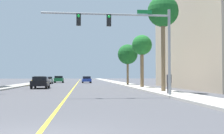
{
  "coord_description": "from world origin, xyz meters",
  "views": [
    {
      "loc": [
        1.16,
        -6.26,
        1.54
      ],
      "look_at": [
        4.3,
        22.14,
        2.49
      ],
      "focal_mm": 42.2,
      "sensor_mm": 36.0,
      "label": 1
    }
  ],
  "objects_px": {
    "palm_far": "(128,55)",
    "car_blue": "(87,80)",
    "palm_mid": "(142,46)",
    "palm_near": "(163,13)",
    "car_yellow": "(40,81)",
    "car_green": "(59,79)",
    "car_black": "(41,82)",
    "car_silver": "(47,80)",
    "pedestrian": "(169,83)",
    "traffic_signal_mast": "(131,32)"
  },
  "relations": [
    {
      "from": "car_green",
      "to": "pedestrian",
      "type": "distance_m",
      "value": 40.1
    },
    {
      "from": "traffic_signal_mast",
      "to": "car_green",
      "type": "xyz_separation_m",
      "value": [
        -8.73,
        39.52,
        -3.98
      ]
    },
    {
      "from": "palm_far",
      "to": "pedestrian",
      "type": "xyz_separation_m",
      "value": [
        -0.2,
        -20.47,
        -3.85
      ]
    },
    {
      "from": "traffic_signal_mast",
      "to": "car_silver",
      "type": "relative_size",
      "value": 2.47
    },
    {
      "from": "traffic_signal_mast",
      "to": "car_black",
      "type": "distance_m",
      "value": 16.78
    },
    {
      "from": "palm_near",
      "to": "car_silver",
      "type": "height_order",
      "value": "palm_near"
    },
    {
      "from": "traffic_signal_mast",
      "to": "car_yellow",
      "type": "xyz_separation_m",
      "value": [
        -10.14,
        22.91,
        -4.01
      ]
    },
    {
      "from": "pedestrian",
      "to": "palm_near",
      "type": "bearing_deg",
      "value": -165.12
    },
    {
      "from": "palm_mid",
      "to": "car_green",
      "type": "relative_size",
      "value": 1.65
    },
    {
      "from": "palm_near",
      "to": "car_blue",
      "type": "xyz_separation_m",
      "value": [
        -6.51,
        32.92,
        -6.57
      ]
    },
    {
      "from": "car_yellow",
      "to": "palm_far",
      "type": "bearing_deg",
      "value": 174.72
    },
    {
      "from": "palm_near",
      "to": "car_blue",
      "type": "relative_size",
      "value": 2.17
    },
    {
      "from": "car_green",
      "to": "car_black",
      "type": "bearing_deg",
      "value": -90.81
    },
    {
      "from": "palm_mid",
      "to": "car_yellow",
      "type": "distance_m",
      "value": 17.6
    },
    {
      "from": "palm_near",
      "to": "car_silver",
      "type": "xyz_separation_m",
      "value": [
        -14.01,
        27.82,
        -6.59
      ]
    },
    {
      "from": "traffic_signal_mast",
      "to": "car_green",
      "type": "height_order",
      "value": "traffic_signal_mast"
    },
    {
      "from": "car_blue",
      "to": "pedestrian",
      "type": "relative_size",
      "value": 2.36
    },
    {
      "from": "traffic_signal_mast",
      "to": "palm_near",
      "type": "height_order",
      "value": "palm_near"
    },
    {
      "from": "palm_mid",
      "to": "car_black",
      "type": "height_order",
      "value": "palm_mid"
    },
    {
      "from": "palm_mid",
      "to": "pedestrian",
      "type": "height_order",
      "value": "palm_mid"
    },
    {
      "from": "palm_near",
      "to": "pedestrian",
      "type": "distance_m",
      "value": 7.05
    },
    {
      "from": "palm_near",
      "to": "car_yellow",
      "type": "distance_m",
      "value": 24.05
    },
    {
      "from": "car_blue",
      "to": "car_black",
      "type": "distance_m",
      "value": 24.22
    },
    {
      "from": "traffic_signal_mast",
      "to": "pedestrian",
      "type": "height_order",
      "value": "traffic_signal_mast"
    },
    {
      "from": "car_silver",
      "to": "pedestrian",
      "type": "xyz_separation_m",
      "value": [
        13.49,
        -30.97,
        0.3
      ]
    },
    {
      "from": "car_silver",
      "to": "car_yellow",
      "type": "bearing_deg",
      "value": 90.8
    },
    {
      "from": "palm_mid",
      "to": "traffic_signal_mast",
      "type": "bearing_deg",
      "value": -106.02
    },
    {
      "from": "palm_near",
      "to": "car_yellow",
      "type": "height_order",
      "value": "palm_near"
    },
    {
      "from": "car_blue",
      "to": "palm_mid",
      "type": "bearing_deg",
      "value": -77.62
    },
    {
      "from": "palm_near",
      "to": "palm_far",
      "type": "xyz_separation_m",
      "value": [
        -0.32,
        17.32,
        -2.44
      ]
    },
    {
      "from": "car_green",
      "to": "car_yellow",
      "type": "bearing_deg",
      "value": -95.89
    },
    {
      "from": "traffic_signal_mast",
      "to": "palm_mid",
      "type": "distance_m",
      "value": 13.59
    },
    {
      "from": "car_blue",
      "to": "car_black",
      "type": "relative_size",
      "value": 0.97
    },
    {
      "from": "palm_far",
      "to": "car_blue",
      "type": "relative_size",
      "value": 1.57
    },
    {
      "from": "car_black",
      "to": "pedestrian",
      "type": "relative_size",
      "value": 2.43
    },
    {
      "from": "palm_mid",
      "to": "car_blue",
      "type": "bearing_deg",
      "value": 105.02
    },
    {
      "from": "car_green",
      "to": "car_yellow",
      "type": "height_order",
      "value": "car_green"
    },
    {
      "from": "palm_far",
      "to": "car_blue",
      "type": "height_order",
      "value": "palm_far"
    },
    {
      "from": "traffic_signal_mast",
      "to": "pedestrian",
      "type": "distance_m",
      "value": 5.11
    },
    {
      "from": "car_black",
      "to": "car_silver",
      "type": "bearing_deg",
      "value": 93.37
    },
    {
      "from": "car_yellow",
      "to": "car_black",
      "type": "bearing_deg",
      "value": 99.2
    },
    {
      "from": "car_silver",
      "to": "car_blue",
      "type": "height_order",
      "value": "car_blue"
    },
    {
      "from": "car_blue",
      "to": "car_yellow",
      "type": "distance_m",
      "value": 16.19
    },
    {
      "from": "car_green",
      "to": "palm_far",
      "type": "bearing_deg",
      "value": -56.69
    },
    {
      "from": "palm_near",
      "to": "pedestrian",
      "type": "height_order",
      "value": "palm_near"
    },
    {
      "from": "traffic_signal_mast",
      "to": "car_silver",
      "type": "bearing_deg",
      "value": 107.65
    },
    {
      "from": "palm_far",
      "to": "car_silver",
      "type": "height_order",
      "value": "palm_far"
    },
    {
      "from": "car_yellow",
      "to": "traffic_signal_mast",
      "type": "bearing_deg",
      "value": 113.63
    },
    {
      "from": "car_black",
      "to": "pedestrian",
      "type": "xyz_separation_m",
      "value": [
        11.87,
        -12.57,
        0.26
      ]
    },
    {
      "from": "car_blue",
      "to": "car_green",
      "type": "relative_size",
      "value": 1.03
    }
  ]
}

